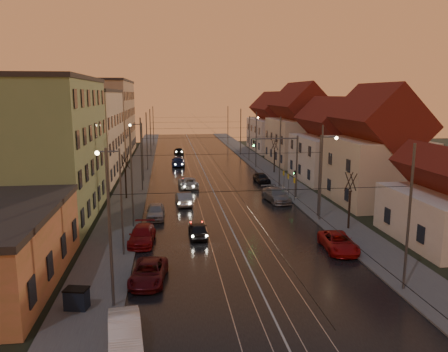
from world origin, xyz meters
name	(u,v)px	position (x,y,z in m)	size (l,w,h in m)	color
ground	(246,261)	(0.00, 0.00, 0.00)	(160.00, 160.00, 0.00)	black
road	(202,168)	(0.00, 40.00, 0.02)	(16.00, 120.00, 0.04)	black
sidewalk_left	(139,169)	(-10.00, 40.00, 0.07)	(4.00, 120.00, 0.15)	#4C4C4C
sidewalk_right	(263,166)	(10.00, 40.00, 0.07)	(4.00, 120.00, 0.15)	#4C4C4C
tram_rail_0	(188,168)	(-2.20, 40.00, 0.06)	(0.06, 120.00, 0.03)	gray
tram_rail_1	(197,168)	(-0.77, 40.00, 0.06)	(0.06, 120.00, 0.03)	gray
tram_rail_2	(207,168)	(0.77, 40.00, 0.06)	(0.06, 120.00, 0.03)	gray
tram_rail_3	(216,168)	(2.20, 40.00, 0.06)	(0.06, 120.00, 0.03)	gray
apartment_left_1	(40,150)	(-17.50, 14.00, 6.50)	(10.00, 18.00, 13.00)	#72905C
apartment_left_2	(81,136)	(-17.50, 34.00, 6.00)	(10.00, 20.00, 12.00)	#BFB293
apartment_left_3	(104,119)	(-17.50, 58.00, 7.00)	(10.00, 24.00, 14.00)	#9B8264
house_right_1	(377,153)	(17.00, 15.00, 5.45)	(8.67, 10.20, 10.80)	beige
house_right_2	(332,147)	(17.00, 28.00, 4.64)	(9.18, 12.24, 9.20)	silver
house_right_3	(300,130)	(17.00, 43.00, 5.80)	(9.18, 14.28, 11.50)	beige
house_right_4	(274,126)	(17.00, 61.00, 5.05)	(9.18, 16.32, 10.00)	silver
catenary_pole_l_0	(110,231)	(-8.60, -6.00, 4.50)	(0.16, 0.16, 9.00)	#595B60
catenary_pole_r_0	(409,219)	(8.60, -6.00, 4.50)	(0.16, 0.16, 9.00)	#595B60
catenary_pole_l_1	(132,178)	(-8.60, 9.00, 4.50)	(0.16, 0.16, 9.00)	#595B60
catenary_pole_r_1	(321,174)	(8.60, 9.00, 4.50)	(0.16, 0.16, 9.00)	#595B60
catenary_pole_l_2	(141,155)	(-8.60, 24.00, 4.50)	(0.16, 0.16, 9.00)	#595B60
catenary_pole_r_2	(280,153)	(8.60, 24.00, 4.50)	(0.16, 0.16, 9.00)	#595B60
catenary_pole_l_3	(147,142)	(-8.60, 39.00, 4.50)	(0.16, 0.16, 9.00)	#595B60
catenary_pole_r_3	(256,140)	(8.60, 39.00, 4.50)	(0.16, 0.16, 9.00)	#595B60
catenary_pole_l_4	(150,133)	(-8.60, 54.00, 4.50)	(0.16, 0.16, 9.00)	#595B60
catenary_pole_r_4	(241,132)	(8.60, 54.00, 4.50)	(0.16, 0.16, 9.00)	#595B60
catenary_pole_l_5	(153,126)	(-8.60, 72.00, 4.50)	(0.16, 0.16, 9.00)	#595B60
catenary_pole_r_5	(228,126)	(8.60, 72.00, 4.50)	(0.16, 0.16, 9.00)	#595B60
street_lamp_0	(117,192)	(-9.10, 2.00, 4.89)	(1.75, 0.32, 8.00)	#595B60
street_lamp_1	(323,168)	(9.10, 10.00, 4.89)	(1.75, 0.32, 8.00)	#595B60
street_lamp_2	(140,146)	(-9.10, 30.00, 4.89)	(1.75, 0.32, 8.00)	#595B60
street_lamp_3	(251,134)	(9.10, 46.00, 4.89)	(1.75, 0.32, 8.00)	#595B60
traffic_light_mast	(288,159)	(7.99, 18.00, 4.60)	(5.30, 0.32, 7.20)	#595B60
bare_tree_0	(126,178)	(-10.20, 20.00, 2.49)	(1.09, 1.09, 5.11)	black
bare_tree_1	(350,202)	(10.20, 6.00, 2.49)	(1.09, 1.09, 5.11)	black
bare_tree_2	(274,157)	(10.40, 34.00, 2.49)	(1.09, 1.09, 5.11)	black
driving_car_0	(198,230)	(-3.06, 5.73, 0.64)	(1.51, 3.75, 1.28)	black
driving_car_1	(184,198)	(-3.84, 16.68, 0.72)	(1.53, 4.39, 1.45)	#99989D
driving_car_2	(188,183)	(-2.95, 25.30, 0.68)	(2.27, 4.92, 1.37)	#BCBCBC
driving_car_3	(178,161)	(-3.75, 42.73, 0.77)	(2.16, 5.32, 1.55)	navy
driving_car_4	(179,151)	(-3.26, 57.40, 0.67)	(1.58, 3.93, 1.34)	black
parked_left_0	(125,333)	(-7.60, -9.99, 0.71)	(1.50, 4.31, 1.42)	white
parked_left_1	(149,273)	(-6.80, -2.73, 0.63)	(2.09, 4.52, 1.26)	#540E14
parked_left_2	(142,235)	(-7.60, 4.72, 0.68)	(1.92, 4.72, 1.37)	maroon
parked_left_3	(156,211)	(-6.71, 11.74, 0.71)	(1.68, 4.18, 1.42)	#A4A3A9
parked_right_0	(338,242)	(7.33, 1.15, 0.66)	(2.19, 4.75, 1.32)	#AE1112
parked_right_1	(276,195)	(6.40, 16.83, 0.74)	(2.08, 5.13, 1.49)	gray
parked_right_2	(262,178)	(7.01, 27.28, 0.67)	(1.59, 3.95, 1.35)	black
dumpster	(77,299)	(-10.55, -6.08, 0.70)	(1.20, 0.80, 1.10)	black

